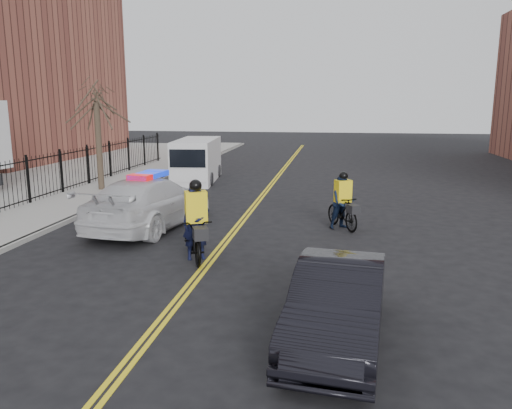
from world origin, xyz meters
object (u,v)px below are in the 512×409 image
object	(u,v)px
dark_sedan	(338,303)
cyclist_far	(343,206)
police_cruiser	(150,202)
cyclist_near	(197,232)
cargo_van	(196,161)

from	to	relation	value
dark_sedan	cyclist_far	bearing A→B (deg)	95.13
police_cruiser	cyclist_far	bearing A→B (deg)	-164.90
dark_sedan	cyclist_near	bearing A→B (deg)	138.03
dark_sedan	cyclist_far	size ratio (longest dim) A/B	2.23
cargo_van	cyclist_far	xyz separation A→B (m)	(7.59, -9.17, -0.33)
dark_sedan	cargo_van	xyz separation A→B (m)	(-7.42, 17.30, 0.38)
police_cruiser	dark_sedan	world-z (taller)	police_cruiser
police_cruiser	cyclist_near	bearing A→B (deg)	136.54
cyclist_near	dark_sedan	bearing A→B (deg)	-71.59
cargo_van	cyclist_near	distance (m)	13.63
dark_sedan	cyclist_near	size ratio (longest dim) A/B	1.84
police_cruiser	dark_sedan	distance (m)	9.61
cargo_van	cyclist_near	world-z (taller)	cargo_van
cyclist_far	dark_sedan	bearing A→B (deg)	-120.76
dark_sedan	cargo_van	size ratio (longest dim) A/B	0.78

